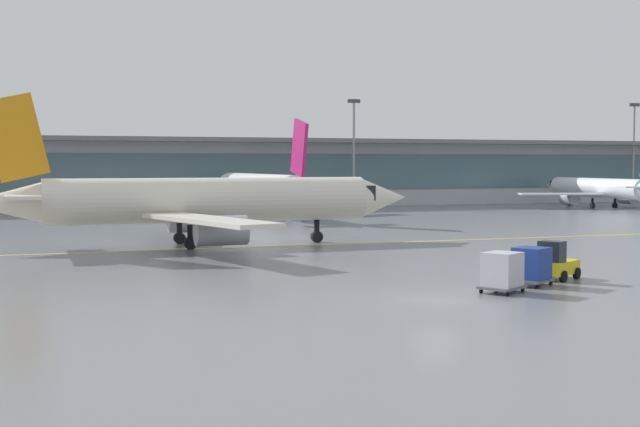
# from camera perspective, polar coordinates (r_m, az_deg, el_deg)

# --- Properties ---
(ground_plane) EXTENTS (400.00, 400.00, 0.00)m
(ground_plane) POSITION_cam_1_polar(r_m,az_deg,el_deg) (38.92, 7.77, -5.77)
(ground_plane) COLOR slate
(taxiway_centreline_stripe) EXTENTS (110.00, 1.19, 0.01)m
(taxiway_centreline_stripe) POSITION_cam_1_polar(r_m,az_deg,el_deg) (62.14, -6.97, -2.33)
(taxiway_centreline_stripe) COLOR yellow
(taxiway_centreline_stripe) RESTS_ON ground_plane
(terminal_concourse) EXTENTS (211.53, 11.00, 9.60)m
(terminal_concourse) POSITION_cam_1_polar(r_m,az_deg,el_deg) (118.27, -10.41, 2.74)
(terminal_concourse) COLOR #B2B7BC
(terminal_concourse) RESTS_ON ground_plane
(gate_airplane_1) EXTENTS (30.11, 32.44, 10.74)m
(gate_airplane_1) POSITION_cam_1_polar(r_m,az_deg,el_deg) (98.37, -4.07, 1.67)
(gate_airplane_1) COLOR white
(gate_airplane_1) RESTS_ON ground_plane
(gate_airplane_2) EXTENTS (24.93, 26.78, 8.88)m
(gate_airplane_2) POSITION_cam_1_polar(r_m,az_deg,el_deg) (123.75, 18.19, 1.61)
(gate_airplane_2) COLOR white
(gate_airplane_2) RESTS_ON ground_plane
(taxiing_regional_jet) EXTENTS (33.32, 31.09, 11.07)m
(taxiing_regional_jet) POSITION_cam_1_polar(r_m,az_deg,el_deg) (63.77, -7.74, 0.80)
(taxiing_regional_jet) COLOR silver
(taxiing_regional_jet) RESTS_ON ground_plane
(baggage_tug) EXTENTS (2.95, 2.57, 2.10)m
(baggage_tug) POSITION_cam_1_polar(r_m,az_deg,el_deg) (46.77, 15.55, -3.22)
(baggage_tug) COLOR yellow
(baggage_tug) RESTS_ON ground_plane
(cargo_dolly_lead) EXTENTS (2.62, 2.45, 1.94)m
(cargo_dolly_lead) POSITION_cam_1_polar(r_m,az_deg,el_deg) (44.19, 14.01, -3.37)
(cargo_dolly_lead) COLOR #595B60
(cargo_dolly_lead) RESTS_ON ground_plane
(cargo_dolly_trailing) EXTENTS (2.62, 2.45, 1.94)m
(cargo_dolly_trailing) POSITION_cam_1_polar(r_m,az_deg,el_deg) (41.47, 12.13, -3.78)
(cargo_dolly_trailing) COLOR #595B60
(cargo_dolly_trailing) RESTS_ON ground_plane
(apron_light_mast_2) EXTENTS (1.80, 0.36, 14.99)m
(apron_light_mast_2) POSITION_cam_1_polar(r_m,az_deg,el_deg) (118.11, 2.28, 4.38)
(apron_light_mast_2) COLOR gray
(apron_light_mast_2) RESTS_ON ground_plane
(apron_light_mast_3) EXTENTS (1.80, 0.36, 15.54)m
(apron_light_mast_3) POSITION_cam_1_polar(r_m,az_deg,el_deg) (142.39, 20.29, 4.12)
(apron_light_mast_3) COLOR gray
(apron_light_mast_3) RESTS_ON ground_plane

